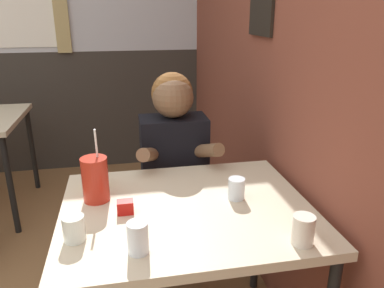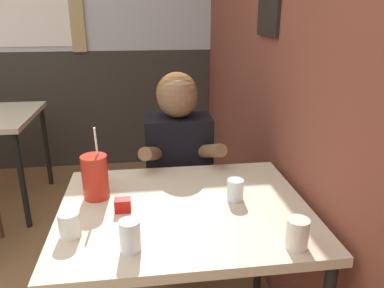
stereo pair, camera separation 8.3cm
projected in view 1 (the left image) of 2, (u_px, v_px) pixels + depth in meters
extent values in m
cube|color=brown|center=(246.00, 27.00, 2.22)|extent=(0.06, 4.61, 2.70)
cube|color=black|center=(261.00, 12.00, 1.87)|extent=(0.02, 0.30, 0.23)
cube|color=#332D28|center=(47.00, 113.00, 3.47)|extent=(5.82, 0.06, 1.10)
cube|color=beige|center=(187.00, 210.00, 1.44)|extent=(0.95, 0.77, 0.04)
cylinder|color=black|center=(86.00, 251.00, 1.81)|extent=(0.04, 0.04, 0.70)
cylinder|color=black|center=(257.00, 232.00, 1.96)|extent=(0.04, 0.04, 0.70)
cylinder|color=black|center=(11.00, 186.00, 2.47)|extent=(0.04, 0.04, 0.70)
cylinder|color=black|center=(32.00, 150.00, 3.12)|extent=(0.04, 0.04, 0.70)
cube|color=black|center=(175.00, 238.00, 2.13)|extent=(0.31, 0.20, 0.44)
cube|color=black|center=(174.00, 162.00, 1.97)|extent=(0.34, 0.20, 0.49)
sphere|color=brown|center=(172.00, 93.00, 1.87)|extent=(0.21, 0.21, 0.21)
sphere|color=brown|center=(173.00, 97.00, 1.85)|extent=(0.21, 0.21, 0.21)
cylinder|color=brown|center=(150.00, 154.00, 1.78)|extent=(0.14, 0.27, 0.15)
cylinder|color=brown|center=(205.00, 151.00, 1.83)|extent=(0.14, 0.27, 0.15)
cylinder|color=#B22819|center=(95.00, 179.00, 1.45)|extent=(0.10, 0.10, 0.18)
cylinder|color=white|center=(96.00, 146.00, 1.41)|extent=(0.01, 0.04, 0.14)
cylinder|color=silver|center=(138.00, 238.00, 1.15)|extent=(0.07, 0.07, 0.10)
cylinder|color=silver|center=(74.00, 228.00, 1.21)|extent=(0.07, 0.07, 0.09)
cylinder|color=silver|center=(303.00, 230.00, 1.19)|extent=(0.07, 0.07, 0.10)
cylinder|color=silver|center=(236.00, 189.00, 1.48)|extent=(0.07, 0.07, 0.09)
cube|color=#B7140F|center=(125.00, 207.00, 1.38)|extent=(0.06, 0.04, 0.05)
cube|color=yellow|center=(97.00, 181.00, 1.59)|extent=(0.06, 0.04, 0.05)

